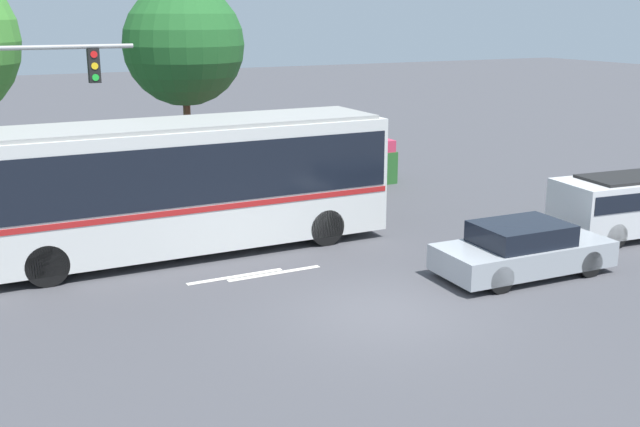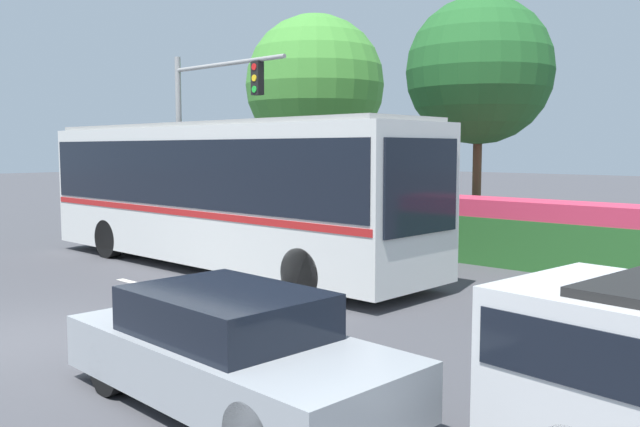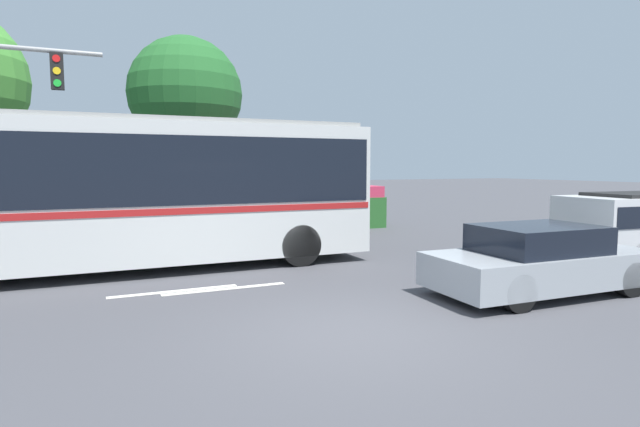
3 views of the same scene
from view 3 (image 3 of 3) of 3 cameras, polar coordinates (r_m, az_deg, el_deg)
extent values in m
plane|color=#444449|center=(7.49, 3.56, -13.18)|extent=(140.00, 140.00, 0.00)
cube|color=silver|center=(12.29, -21.48, 2.26)|extent=(11.43, 2.65, 3.09)
cube|color=black|center=(12.28, -21.56, 4.56)|extent=(11.20, 2.69, 1.48)
cube|color=#B21E1E|center=(12.31, -21.42, 0.53)|extent=(11.32, 2.68, 0.14)
cube|color=black|center=(13.77, 3.08, 4.46)|extent=(0.07, 2.19, 1.73)
cube|color=#959592|center=(12.32, -21.73, 9.69)|extent=(10.97, 2.44, 0.10)
cylinder|color=black|center=(14.24, -5.70, -2.26)|extent=(1.00, 0.31, 1.00)
cylinder|color=black|center=(12.11, -2.30, -3.58)|extent=(1.00, 0.31, 1.00)
cube|color=#9EA3A8|center=(10.37, 23.60, -5.63)|extent=(4.36, 1.95, 0.61)
cube|color=black|center=(10.20, 23.30, -2.62)|extent=(2.21, 1.66, 0.50)
cylinder|color=black|center=(11.89, 25.34, -5.13)|extent=(0.66, 0.24, 0.65)
cylinder|color=black|center=(10.91, 31.49, -6.31)|extent=(0.66, 0.24, 0.65)
cylinder|color=black|center=(10.13, 15.20, -6.55)|extent=(0.66, 0.24, 0.65)
cylinder|color=black|center=(8.96, 21.40, -8.29)|extent=(0.66, 0.24, 0.65)
cylinder|color=black|center=(14.61, 27.37, -3.26)|extent=(0.71, 0.33, 0.69)
cylinder|color=black|center=(13.57, 32.23, -4.10)|extent=(0.71, 0.33, 0.69)
cube|color=black|center=(14.75, -27.50, 14.00)|extent=(0.30, 0.22, 0.90)
cylinder|color=red|center=(14.69, -27.58, 15.23)|extent=(0.18, 0.02, 0.18)
cylinder|color=yellow|center=(14.64, -27.52, 14.08)|extent=(0.18, 0.02, 0.18)
cylinder|color=green|center=(14.59, -27.47, 12.91)|extent=(0.18, 0.02, 0.18)
cube|color=#286028|center=(18.66, -3.51, -0.16)|extent=(7.53, 1.38, 1.18)
cube|color=#CC3351|center=(18.60, -3.52, 2.31)|extent=(7.38, 1.31, 0.43)
cylinder|color=brown|center=(19.69, -14.69, 3.42)|extent=(0.26, 0.26, 3.54)
sphere|color=#236028|center=(19.86, -14.92, 12.89)|extent=(4.16, 4.16, 4.16)
cube|color=silver|center=(14.44, 22.81, -4.53)|extent=(2.40, 0.16, 0.01)
cube|color=silver|center=(10.09, -10.63, -8.35)|extent=(2.40, 0.16, 0.01)
cube|color=silver|center=(10.12, -16.08, -8.42)|extent=(2.40, 0.16, 0.01)
camera|label=1|loc=(8.82, -169.34, 19.76)|focal=42.77mm
camera|label=2|loc=(13.43, 56.59, 4.92)|focal=37.79mm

